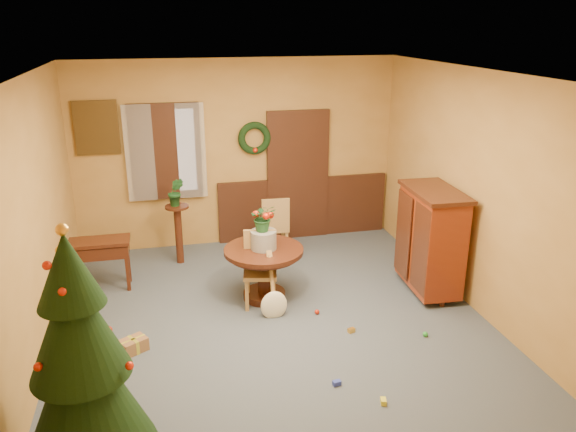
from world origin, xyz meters
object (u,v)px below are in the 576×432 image
object	(u,v)px
dining_table	(264,264)
christmas_tree	(81,362)
chair_near	(260,265)
writing_desk	(100,252)
sideboard	(431,238)

from	to	relation	value
dining_table	christmas_tree	world-z (taller)	christmas_tree
chair_near	writing_desk	bearing A→B (deg)	156.78
dining_table	writing_desk	size ratio (longest dim) A/B	1.28
dining_table	sideboard	distance (m)	2.19
dining_table	christmas_tree	bearing A→B (deg)	-126.10
chair_near	writing_desk	size ratio (longest dim) A/B	1.20
christmas_tree	writing_desk	world-z (taller)	christmas_tree
writing_desk	chair_near	bearing A→B (deg)	-23.22
christmas_tree	sideboard	distance (m)	4.65
christmas_tree	sideboard	size ratio (longest dim) A/B	1.50
writing_desk	sideboard	size ratio (longest dim) A/B	0.56
sideboard	chair_near	bearing A→B (deg)	174.89
chair_near	writing_desk	world-z (taller)	chair_near
writing_desk	sideboard	bearing A→B (deg)	-14.03
dining_table	christmas_tree	size ratio (longest dim) A/B	0.48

